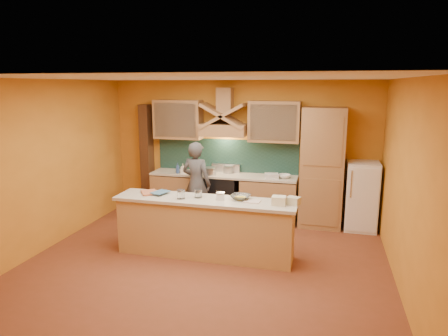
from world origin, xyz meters
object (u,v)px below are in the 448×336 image
(kitchen_scale, at_px, (220,197))
(mixing_bowl, at_px, (240,197))
(stove, at_px, (223,196))
(person, at_px, (196,184))
(fridge, at_px, (361,196))

(kitchen_scale, xyz_separation_m, mixing_bowl, (0.30, 0.09, -0.01))
(stove, height_order, mixing_bowl, mixing_bowl)
(stove, xyz_separation_m, person, (-0.40, -0.53, 0.37))
(fridge, bearing_deg, mixing_bowl, -137.44)
(stove, relative_size, fridge, 0.69)
(kitchen_scale, height_order, mixing_bowl, kitchen_scale)
(fridge, height_order, person, person)
(kitchen_scale, distance_m, mixing_bowl, 0.32)
(fridge, xyz_separation_m, mixing_bowl, (-1.95, -1.79, 0.33))
(mixing_bowl, bearing_deg, stove, 112.85)
(kitchen_scale, bearing_deg, mixing_bowl, 6.15)
(stove, xyz_separation_m, fridge, (2.70, 0.00, 0.20))
(kitchen_scale, bearing_deg, stove, 93.04)
(fridge, bearing_deg, stove, 180.00)
(stove, bearing_deg, kitchen_scale, -76.49)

